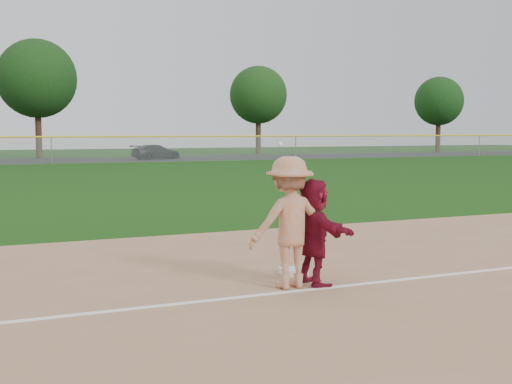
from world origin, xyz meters
name	(u,v)px	position (x,y,z in m)	size (l,w,h in m)	color
ground	(292,279)	(0.00, 0.00, 0.00)	(160.00, 160.00, 0.00)	#14410C
foul_line	(315,289)	(0.00, -0.80, 0.03)	(60.00, 0.10, 0.01)	white
parking_asphalt	(45,161)	(0.00, 46.00, 0.01)	(120.00, 10.00, 0.01)	black
first_base	(293,271)	(0.15, 0.26, 0.07)	(0.42, 0.42, 0.09)	white
base_runner	(314,232)	(0.13, -0.52, 0.85)	(1.54, 0.49, 1.66)	maroon
car_right	(156,152)	(9.09, 44.99, 0.64)	(1.75, 4.31, 1.25)	black
first_base_play	(289,222)	(-0.31, -0.53, 1.02)	(1.32, 0.80, 2.23)	#A4A4A6
outfield_fence	(51,137)	(0.00, 40.00, 1.96)	(110.00, 0.12, 110.00)	#999EA0
tree_2	(37,79)	(0.00, 51.50, 7.06)	(7.00, 7.00, 10.58)	#392114
tree_3	(258,95)	(22.00, 52.80, 6.16)	(6.00, 6.00, 9.19)	#382714
tree_4	(439,101)	(44.00, 51.20, 5.85)	(5.60, 5.60, 8.67)	#382214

